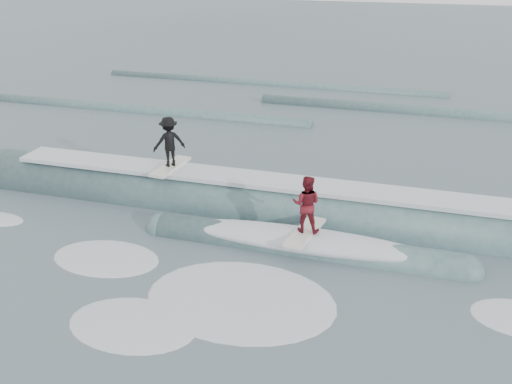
# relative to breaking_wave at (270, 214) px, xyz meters

# --- Properties ---
(ground) EXTENTS (160.00, 160.00, 0.00)m
(ground) POSITION_rel_breaking_wave_xyz_m (-0.26, -3.81, -0.04)
(ground) COLOR #394B53
(ground) RESTS_ON ground
(breaking_wave) EXTENTS (22.70, 3.87, 2.18)m
(breaking_wave) POSITION_rel_breaking_wave_xyz_m (0.00, 0.00, 0.00)
(breaking_wave) COLOR #38595F
(breaking_wave) RESTS_ON ground
(surfer_black) EXTENTS (1.25, 2.04, 1.80)m
(surfer_black) POSITION_rel_breaking_wave_xyz_m (-3.62, 0.32, 1.99)
(surfer_black) COLOR silver
(surfer_black) RESTS_ON ground
(surfer_red) EXTENTS (0.87, 2.06, 1.79)m
(surfer_red) POSITION_rel_breaking_wave_xyz_m (1.59, -1.88, 1.33)
(surfer_red) COLOR silver
(surfer_red) RESTS_ON ground
(whitewater) EXTENTS (17.83, 5.28, 0.10)m
(whitewater) POSITION_rel_breaking_wave_xyz_m (-0.89, -4.59, -0.04)
(whitewater) COLOR silver
(whitewater) RESTS_ON ground
(far_swells) EXTENTS (40.39, 8.65, 0.80)m
(far_swells) POSITION_rel_breaking_wave_xyz_m (-2.21, 13.84, -0.04)
(far_swells) COLOR #38595F
(far_swells) RESTS_ON ground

